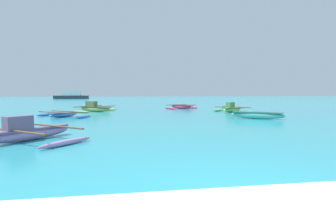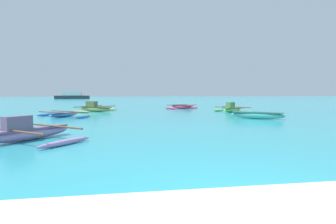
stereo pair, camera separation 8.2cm
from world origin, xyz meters
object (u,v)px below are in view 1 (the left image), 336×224
at_px(moored_boat_2, 63,114).
at_px(moored_boat_3, 28,132).
at_px(moored_boat_5, 257,115).
at_px(distant_ferry, 71,96).
at_px(moored_boat_1, 181,107).
at_px(moored_boat_0, 95,108).
at_px(moored_boat_4, 232,109).

relative_size(moored_boat_2, moored_boat_3, 0.91).
distance_m(moored_boat_5, distant_ferry, 67.37).
bearing_deg(moored_boat_1, distant_ferry, 176.19).
bearing_deg(distant_ferry, moored_boat_5, -68.42).
distance_m(moored_boat_2, moored_boat_3, 9.86).
height_order(moored_boat_0, moored_boat_4, moored_boat_0).
height_order(moored_boat_2, moored_boat_5, moored_boat_5).
height_order(moored_boat_2, moored_boat_4, moored_boat_4).
relative_size(moored_boat_0, distant_ferry, 0.49).
distance_m(moored_boat_0, moored_boat_5, 14.94).
xyz_separation_m(moored_boat_2, moored_boat_3, (0.98, -9.81, 0.12)).
relative_size(moored_boat_1, moored_boat_4, 1.03).
xyz_separation_m(moored_boat_0, moored_boat_4, (12.64, -2.88, -0.02)).
xyz_separation_m(moored_boat_3, distant_ferry, (-12.21, 68.91, 0.54)).
relative_size(moored_boat_4, moored_boat_5, 1.17).
height_order(moored_boat_3, moored_boat_4, moored_boat_3).
distance_m(moored_boat_0, moored_boat_1, 9.61).
height_order(moored_boat_0, moored_boat_2, moored_boat_0).
distance_m(moored_boat_3, moored_boat_5, 14.04).
height_order(moored_boat_1, moored_boat_4, moored_boat_4).
xyz_separation_m(moored_boat_0, moored_boat_2, (-1.62, -5.46, -0.13)).
bearing_deg(moored_boat_0, moored_boat_4, 21.57).
height_order(moored_boat_4, moored_boat_5, moored_boat_4).
relative_size(moored_boat_1, moored_boat_3, 0.82).
xyz_separation_m(moored_boat_1, moored_boat_5, (2.81, -12.05, 0.06)).
bearing_deg(moored_boat_3, moored_boat_4, -8.78).
distance_m(moored_boat_0, moored_boat_4, 12.96).
bearing_deg(moored_boat_4, moored_boat_2, 157.01).
relative_size(moored_boat_1, moored_boat_5, 1.20).
height_order(moored_boat_1, distant_ferry, distant_ferry).
relative_size(moored_boat_3, moored_boat_4, 1.25).
height_order(moored_boat_1, moored_boat_5, moored_boat_5).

